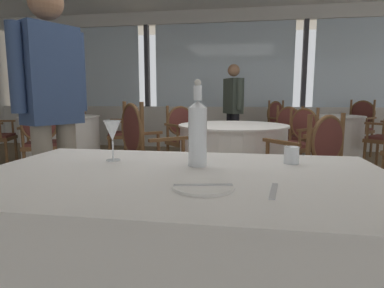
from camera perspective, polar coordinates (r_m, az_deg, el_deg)
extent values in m
plane|color=#756047|center=(2.99, 0.18, -12.04)|extent=(13.23, 13.23, 0.00)
cube|color=silver|center=(6.63, 5.37, 2.97)|extent=(10.07, 0.12, 0.85)
cube|color=silver|center=(6.79, 5.64, 21.83)|extent=(10.07, 0.12, 0.25)
cube|color=silver|center=(7.55, -19.78, 12.69)|extent=(2.78, 0.02, 1.65)
cube|color=#333338|center=(8.40, -29.51, 11.62)|extent=(0.08, 0.14, 1.65)
cube|color=silver|center=(6.65, 5.53, 13.79)|extent=(2.78, 0.02, 1.65)
cube|color=#333338|center=(6.92, -8.02, 13.53)|extent=(0.08, 0.14, 1.65)
cube|color=#333338|center=(6.72, 19.46, 13.31)|extent=(0.08, 0.14, 1.65)
cube|color=white|center=(1.22, -2.09, -5.71)|extent=(1.59, 0.96, 0.02)
cube|color=white|center=(1.36, -2.00, -21.29)|extent=(1.54, 0.93, 0.74)
cylinder|color=white|center=(1.02, 2.00, -7.63)|extent=(0.20, 0.20, 0.01)
cube|color=silver|center=(1.02, 2.01, -7.35)|extent=(0.19, 0.05, 0.00)
cube|color=silver|center=(1.02, 14.36, -8.13)|extent=(0.04, 0.17, 0.00)
cylinder|color=white|center=(1.33, 1.01, 1.25)|extent=(0.08, 0.08, 0.24)
cone|color=white|center=(1.32, 1.02, 7.14)|extent=(0.08, 0.08, 0.03)
cylinder|color=white|center=(1.32, 1.03, 9.09)|extent=(0.03, 0.03, 0.06)
sphere|color=silver|center=(1.32, 1.03, 10.91)|extent=(0.03, 0.03, 0.03)
cylinder|color=white|center=(1.51, -13.88, -2.81)|extent=(0.06, 0.06, 0.00)
cylinder|color=white|center=(1.50, -13.94, -1.09)|extent=(0.01, 0.01, 0.09)
cone|color=white|center=(1.49, -14.06, 2.34)|extent=(0.08, 0.08, 0.09)
cylinder|color=white|center=(1.46, 17.34, -1.91)|extent=(0.06, 0.06, 0.07)
cylinder|color=white|center=(5.31, -22.48, 4.52)|extent=(1.18, 1.18, 0.02)
cylinder|color=white|center=(5.35, -22.25, 0.48)|extent=(1.14, 1.14, 0.74)
cube|color=brown|center=(5.23, -12.27, 1.44)|extent=(0.59, 0.59, 0.05)
cube|color=brown|center=(5.23, -12.29, 1.90)|extent=(0.54, 0.54, 0.04)
cylinder|color=brown|center=(5.08, -14.51, -1.44)|extent=(0.04, 0.04, 0.41)
cylinder|color=brown|center=(5.47, -14.24, -0.74)|extent=(0.04, 0.04, 0.41)
cylinder|color=brown|center=(5.06, -9.99, -1.33)|extent=(0.04, 0.04, 0.41)
cylinder|color=brown|center=(5.46, -10.05, -0.63)|extent=(0.04, 0.04, 0.41)
cylinder|color=brown|center=(5.01, -10.13, 4.16)|extent=(0.04, 0.04, 0.47)
cylinder|color=brown|center=(5.41, -10.18, 4.46)|extent=(0.04, 0.04, 0.47)
ellipsoid|color=brown|center=(5.20, -10.00, 4.58)|extent=(0.18, 0.38, 0.39)
torus|color=brown|center=(5.20, -10.00, 4.58)|extent=(0.17, 0.39, 0.41)
cube|color=brown|center=(4.96, -12.67, 3.90)|extent=(0.36, 0.16, 0.03)
cylinder|color=brown|center=(4.98, -14.25, 2.59)|extent=(0.03, 0.03, 0.22)
cube|color=brown|center=(5.46, -12.49, 4.29)|extent=(0.36, 0.16, 0.03)
cylinder|color=brown|center=(5.47, -13.93, 3.10)|extent=(0.03, 0.03, 0.22)
cube|color=brown|center=(6.25, -20.59, 2.11)|extent=(0.59, 0.59, 0.05)
cube|color=brown|center=(6.25, -20.61, 2.50)|extent=(0.54, 0.54, 0.04)
cylinder|color=brown|center=(6.05, -18.94, -0.13)|extent=(0.04, 0.04, 0.40)
cylinder|color=brown|center=(6.12, -22.65, -0.23)|extent=(0.04, 0.04, 0.40)
cylinder|color=brown|center=(6.44, -18.44, 0.39)|extent=(0.04, 0.04, 0.40)
cylinder|color=brown|center=(6.51, -21.93, 0.29)|extent=(0.04, 0.04, 0.40)
cylinder|color=brown|center=(6.39, -18.65, 4.93)|extent=(0.04, 0.04, 0.53)
cylinder|color=brown|center=(6.46, -22.17, 4.79)|extent=(0.04, 0.04, 0.53)
ellipsoid|color=brown|center=(6.44, -20.41, 5.10)|extent=(0.38, 0.18, 0.44)
torus|color=brown|center=(6.44, -20.41, 5.10)|extent=(0.44, 0.18, 0.45)
cube|color=brown|center=(6.17, -18.45, 4.43)|extent=(0.16, 0.36, 0.03)
cylinder|color=brown|center=(6.04, -18.58, 3.30)|extent=(0.03, 0.03, 0.22)
cube|color=brown|center=(6.26, -23.00, 4.24)|extent=(0.16, 0.36, 0.03)
cylinder|color=brown|center=(6.13, -23.22, 3.13)|extent=(0.03, 0.03, 0.22)
cylinder|color=brown|center=(5.75, -28.89, -1.09)|extent=(0.04, 0.04, 0.41)
cylinder|color=brown|center=(5.38, -30.21, -1.78)|extent=(0.04, 0.04, 0.41)
cube|color=brown|center=(5.81, -30.76, 3.56)|extent=(0.36, 0.16, 0.03)
cylinder|color=brown|center=(5.77, -29.36, 2.54)|extent=(0.03, 0.03, 0.22)
cylinder|color=brown|center=(5.30, -31.07, 1.99)|extent=(0.03, 0.03, 0.22)
cube|color=brown|center=(4.44, -24.66, -0.36)|extent=(0.59, 0.59, 0.05)
cube|color=brown|center=(4.44, -24.69, 0.18)|extent=(0.54, 0.54, 0.04)
cylinder|color=brown|center=(4.72, -26.27, -2.78)|extent=(0.04, 0.04, 0.40)
cylinder|color=brown|center=(4.63, -21.50, -2.71)|extent=(0.04, 0.04, 0.40)
cylinder|color=brown|center=(4.35, -27.67, -3.78)|extent=(0.04, 0.04, 0.40)
cylinder|color=brown|center=(4.24, -22.50, -3.73)|extent=(0.04, 0.04, 0.40)
cylinder|color=brown|center=(4.28, -28.12, 2.79)|extent=(0.04, 0.04, 0.50)
cylinder|color=brown|center=(4.17, -22.88, 3.01)|extent=(0.04, 0.04, 0.50)
ellipsoid|color=brown|center=(4.20, -25.61, 3.22)|extent=(0.38, 0.18, 0.42)
torus|color=brown|center=(4.20, -25.61, 3.22)|extent=(0.41, 0.18, 0.43)
cube|color=brown|center=(4.50, -27.88, 2.68)|extent=(0.16, 0.36, 0.03)
cylinder|color=brown|center=(4.65, -27.28, 1.50)|extent=(0.03, 0.03, 0.22)
cube|color=brown|center=(4.38, -21.62, 2.93)|extent=(0.16, 0.36, 0.03)
cylinder|color=brown|center=(4.53, -21.21, 1.71)|extent=(0.03, 0.03, 0.22)
cylinder|color=white|center=(5.51, 23.44, 4.58)|extent=(1.03, 1.03, 0.02)
cylinder|color=white|center=(5.54, 23.22, 0.68)|extent=(1.00, 1.00, 0.74)
cylinder|color=brown|center=(5.10, 28.40, -2.06)|extent=(0.04, 0.04, 0.42)
cylinder|color=brown|center=(5.46, 30.13, -1.56)|extent=(0.04, 0.04, 0.42)
cube|color=brown|center=(4.92, 30.45, 3.10)|extent=(0.29, 0.28, 0.03)
cylinder|color=brown|center=(4.99, 28.86, 2.00)|extent=(0.03, 0.03, 0.22)
cylinder|color=brown|center=(5.45, 31.00, 2.29)|extent=(0.03, 0.03, 0.22)
cube|color=brown|center=(6.29, 27.11, 2.03)|extent=(0.65, 0.65, 0.05)
cube|color=brown|center=(6.28, 27.13, 2.42)|extent=(0.60, 0.60, 0.04)
cylinder|color=brown|center=(6.05, 27.84, -0.50)|extent=(0.04, 0.04, 0.43)
cylinder|color=brown|center=(6.23, 24.51, -0.07)|extent=(0.04, 0.04, 0.43)
cylinder|color=brown|center=(6.41, 29.35, -0.16)|extent=(0.04, 0.04, 0.43)
cylinder|color=brown|center=(6.58, 26.16, 0.25)|extent=(0.04, 0.04, 0.43)
cylinder|color=brown|center=(6.37, 29.69, 4.51)|extent=(0.04, 0.04, 0.52)
cylinder|color=brown|center=(6.53, 26.46, 4.80)|extent=(0.04, 0.04, 0.52)
ellipsoid|color=brown|center=(6.46, 28.12, 4.89)|extent=(0.32, 0.31, 0.44)
torus|color=brown|center=(6.46, 28.12, 4.89)|extent=(0.35, 0.33, 0.45)
cube|color=brown|center=(6.15, 29.28, 4.05)|extent=(0.28, 0.29, 0.03)
cylinder|color=brown|center=(6.03, 28.67, 2.98)|extent=(0.03, 0.03, 0.22)
cube|color=brown|center=(6.36, 25.15, 4.44)|extent=(0.28, 0.29, 0.03)
cylinder|color=brown|center=(6.24, 24.48, 3.41)|extent=(0.03, 0.03, 0.22)
cube|color=brown|center=(6.00, 16.15, 2.16)|extent=(0.65, 0.65, 0.05)
cube|color=brown|center=(5.99, 16.16, 2.57)|extent=(0.60, 0.60, 0.04)
cylinder|color=brown|center=(6.07, 18.70, -0.04)|extent=(0.04, 0.04, 0.41)
cylinder|color=brown|center=(5.75, 16.46, -0.40)|extent=(0.04, 0.04, 0.41)
cylinder|color=brown|center=(6.30, 15.69, 0.38)|extent=(0.04, 0.04, 0.41)
cylinder|color=brown|center=(5.99, 13.38, 0.06)|extent=(0.04, 0.04, 0.41)
cylinder|color=brown|center=(6.25, 15.88, 5.08)|extent=(0.04, 0.04, 0.53)
cylinder|color=brown|center=(5.94, 13.55, 5.01)|extent=(0.04, 0.04, 0.53)
ellipsoid|color=brown|center=(6.10, 14.64, 5.30)|extent=(0.31, 0.32, 0.45)
torus|color=brown|center=(6.10, 14.64, 5.30)|extent=(0.34, 0.35, 0.46)
cube|color=brown|center=(6.17, 17.78, 4.54)|extent=(0.29, 0.28, 0.03)
cylinder|color=brown|center=(6.09, 18.82, 3.42)|extent=(0.03, 0.03, 0.22)
cube|color=brown|center=(5.76, 14.92, 4.42)|extent=(0.29, 0.28, 0.03)
cylinder|color=brown|center=(5.69, 16.00, 3.22)|extent=(0.03, 0.03, 0.22)
cube|color=brown|center=(4.81, 18.24, 0.71)|extent=(0.65, 0.65, 0.05)
cube|color=brown|center=(4.81, 18.26, 1.22)|extent=(0.60, 0.60, 0.04)
cylinder|color=brown|center=(5.12, 17.55, -1.44)|extent=(0.04, 0.04, 0.41)
cylinder|color=brown|center=(4.91, 21.36, -2.04)|extent=(0.04, 0.04, 0.41)
cylinder|color=brown|center=(4.80, 14.79, -1.96)|extent=(0.04, 0.04, 0.41)
cylinder|color=brown|center=(4.57, 18.75, -2.63)|extent=(0.04, 0.04, 0.41)
cylinder|color=brown|center=(4.74, 15.01, 3.86)|extent=(0.04, 0.04, 0.46)
cylinder|color=brown|center=(4.51, 19.04, 3.47)|extent=(0.04, 0.04, 0.46)
ellipsoid|color=brown|center=(4.61, 16.88, 3.95)|extent=(0.32, 0.31, 0.39)
torus|color=brown|center=(4.61, 16.88, 3.95)|extent=(0.31, 0.30, 0.40)
cube|color=brown|center=(4.95, 16.11, 3.86)|extent=(0.28, 0.29, 0.03)
cylinder|color=brown|center=(5.07, 17.01, 2.67)|extent=(0.03, 0.03, 0.22)
cube|color=brown|center=(4.67, 21.04, 3.38)|extent=(0.28, 0.29, 0.03)
cylinder|color=brown|center=(4.80, 21.86, 2.14)|extent=(0.03, 0.03, 0.22)
cylinder|color=white|center=(3.41, 7.35, 3.29)|extent=(1.16, 1.16, 0.02)
cylinder|color=white|center=(3.47, 7.23, -2.94)|extent=(1.13, 1.13, 0.74)
cube|color=brown|center=(2.97, -6.71, -3.33)|extent=(0.65, 0.65, 0.05)
cube|color=brown|center=(2.96, -6.72, -2.51)|extent=(0.60, 0.60, 0.04)
cylinder|color=brown|center=(3.28, -4.95, -6.38)|extent=(0.04, 0.04, 0.42)
cylinder|color=brown|center=(2.94, -1.39, -8.09)|extent=(0.04, 0.04, 0.42)
cylinder|color=brown|center=(3.13, -11.55, -7.26)|extent=(0.04, 0.04, 0.42)
cylinder|color=brown|center=(2.77, -8.64, -9.23)|extent=(0.04, 0.04, 0.42)
cylinder|color=brown|center=(3.03, -11.84, 2.40)|extent=(0.04, 0.04, 0.54)
cylinder|color=brown|center=(2.66, -8.88, 1.67)|extent=(0.04, 0.04, 0.54)
ellipsoid|color=brown|center=(2.84, -10.75, 2.58)|extent=(0.29, 0.33, 0.45)
torus|color=brown|center=(2.84, -10.75, 2.58)|extent=(0.33, 0.37, 0.46)
cube|color=brown|center=(3.16, -8.38, 1.86)|extent=(0.30, 0.27, 0.03)
cylinder|color=brown|center=(3.24, -6.05, 0.08)|extent=(0.03, 0.03, 0.22)
cube|color=brown|center=(2.72, -4.17, 0.86)|extent=(0.30, 0.27, 0.03)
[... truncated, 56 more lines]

